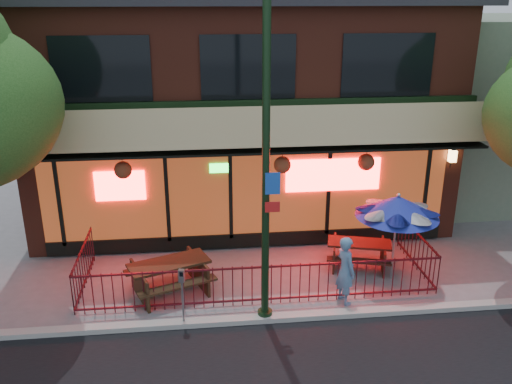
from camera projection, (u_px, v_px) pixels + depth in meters
ground at (263, 308)px, 12.31m from camera, size 80.00×80.00×0.00m
curb at (265, 318)px, 11.83m from camera, size 80.00×0.25×0.12m
restaurant_building at (237, 79)px, 17.53m from camera, size 12.96×9.49×8.05m
neighbor_building at (486, 104)px, 19.39m from camera, size 6.00×7.00×6.00m
patio_fence at (260, 273)px, 12.56m from camera, size 8.44×2.62×1.00m
street_light at (266, 184)px, 10.85m from camera, size 0.43×0.32×7.00m
picnic_table_left at (169, 273)px, 12.81m from camera, size 2.26×2.01×0.80m
picnic_table_right at (359, 250)px, 14.09m from camera, size 1.88×1.62×0.69m
patio_umbrella at (398, 206)px, 12.96m from camera, size 2.00×1.99×2.28m
pedestrian at (345, 270)px, 12.32m from camera, size 0.56×0.69×1.64m
parking_meter_near at (182, 288)px, 11.37m from camera, size 0.14×0.13×1.35m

